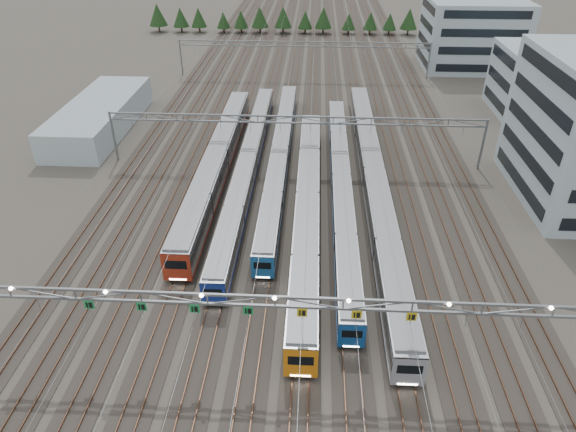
# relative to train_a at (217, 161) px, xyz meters

# --- Properties ---
(ground) EXTENTS (400.00, 400.00, 0.00)m
(ground) POSITION_rel_train_a_xyz_m (11.25, -35.64, -2.31)
(ground) COLOR #47423A
(ground) RESTS_ON ground
(track_bed) EXTENTS (54.00, 260.00, 5.42)m
(track_bed) POSITION_rel_train_a_xyz_m (11.25, 64.36, -0.82)
(track_bed) COLOR #2D2823
(track_bed) RESTS_ON ground
(train_a) EXTENTS (3.16, 51.09, 4.12)m
(train_a) POSITION_rel_train_a_xyz_m (0.00, 0.00, 0.00)
(train_a) COLOR black
(train_a) RESTS_ON ground
(train_b) EXTENTS (2.56, 59.18, 3.32)m
(train_b) POSITION_rel_train_a_xyz_m (4.50, 0.49, -0.40)
(train_b) COLOR black
(train_b) RESTS_ON ground
(train_c) EXTENTS (2.55, 56.53, 3.31)m
(train_c) POSITION_rel_train_a_xyz_m (9.00, 3.72, -0.41)
(train_c) COLOR black
(train_c) RESTS_ON ground
(train_d) EXTENTS (2.97, 52.80, 3.87)m
(train_d) POSITION_rel_train_a_xyz_m (13.50, -11.30, -0.13)
(train_d) COLOR black
(train_d) RESTS_ON ground
(train_e) EXTENTS (2.54, 57.88, 3.29)m
(train_e) POSITION_rel_train_a_xyz_m (18.00, -5.08, -0.42)
(train_e) COLOR black
(train_e) RESTS_ON ground
(train_f) EXTENTS (2.89, 68.67, 3.77)m
(train_f) POSITION_rel_train_a_xyz_m (22.50, -3.76, -0.18)
(train_f) COLOR black
(train_f) RESTS_ON ground
(gantry_near) EXTENTS (56.36, 0.61, 8.08)m
(gantry_near) POSITION_rel_train_a_xyz_m (11.20, -35.76, 4.77)
(gantry_near) COLOR slate
(gantry_near) RESTS_ON ground
(gantry_mid) EXTENTS (56.36, 0.36, 8.00)m
(gantry_mid) POSITION_rel_train_a_xyz_m (11.25, 4.36, 4.07)
(gantry_mid) COLOR slate
(gantry_mid) RESTS_ON ground
(gantry_far) EXTENTS (56.36, 0.36, 8.00)m
(gantry_far) POSITION_rel_train_a_xyz_m (11.25, 49.36, 4.07)
(gantry_far) COLOR slate
(gantry_far) RESTS_ON ground
(depot_bldg_mid) EXTENTS (14.00, 16.00, 12.16)m
(depot_bldg_mid) POSITION_rel_train_a_xyz_m (55.41, 28.95, 3.77)
(depot_bldg_mid) COLOR #A3B8C2
(depot_bldg_mid) RESTS_ON ground
(depot_bldg_north) EXTENTS (22.00, 18.00, 15.34)m
(depot_bldg_north) POSITION_rel_train_a_xyz_m (50.70, 59.83, 5.36)
(depot_bldg_north) COLOR #A3B8C2
(depot_bldg_north) RESTS_ON ground
(west_shed) EXTENTS (10.00, 30.00, 4.88)m
(west_shed) POSITION_rel_train_a_xyz_m (-23.77, 16.67, 0.13)
(west_shed) COLOR #A3B8C2
(west_shed) RESTS_ON ground
(treeline) EXTENTS (106.40, 5.60, 7.02)m
(treeline) POSITION_rel_train_a_xyz_m (16.65, 91.98, 1.92)
(treeline) COLOR #332114
(treeline) RESTS_ON ground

